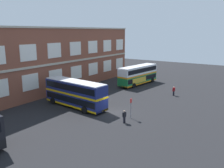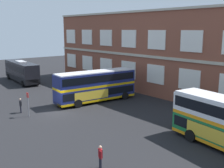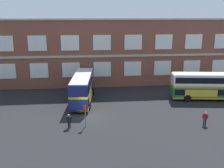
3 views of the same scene
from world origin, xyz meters
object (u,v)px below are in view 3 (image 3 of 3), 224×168
(double_decker_near, at_px, (82,88))
(double_decker_middle, at_px, (208,86))
(second_passenger, at_px, (69,120))
(bus_stand_flag, at_px, (85,114))
(waiting_passenger, at_px, (205,118))

(double_decker_near, height_order, double_decker_middle, same)
(double_decker_middle, relative_size, second_passenger, 6.61)
(double_decker_middle, height_order, bus_stand_flag, double_decker_middle)
(double_decker_near, distance_m, double_decker_middle, 19.23)
(waiting_passenger, height_order, second_passenger, same)
(double_decker_near, relative_size, second_passenger, 6.59)
(waiting_passenger, height_order, bus_stand_flag, bus_stand_flag)
(waiting_passenger, bearing_deg, second_passenger, 177.02)
(double_decker_near, height_order, bus_stand_flag, double_decker_near)
(double_decker_near, relative_size, bus_stand_flag, 4.15)
(bus_stand_flag, bearing_deg, double_decker_near, 92.10)
(waiting_passenger, distance_m, second_passenger, 16.08)
(double_decker_near, bearing_deg, second_passenger, -99.20)
(double_decker_near, xyz_separation_m, waiting_passenger, (14.51, -10.42, -1.22))
(double_decker_middle, distance_m, second_passenger, 22.56)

